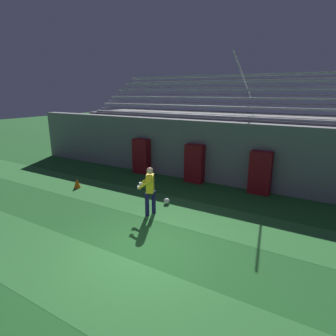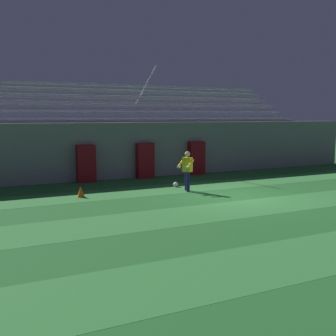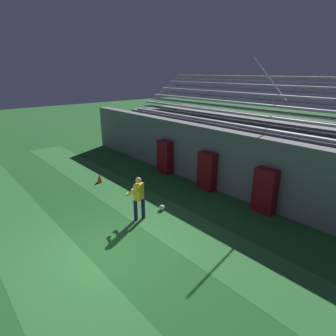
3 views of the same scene
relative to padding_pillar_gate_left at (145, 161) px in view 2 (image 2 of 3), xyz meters
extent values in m
plane|color=#236028|center=(1.48, -5.95, -0.88)|extent=(80.00, 80.00, 0.00)
cube|color=#337A38|center=(1.48, -7.60, -0.88)|extent=(28.00, 2.17, 0.01)
cube|color=#337A38|center=(1.48, -3.26, -0.88)|extent=(28.00, 2.17, 0.01)
cube|color=gray|center=(1.48, 0.55, 0.52)|extent=(24.00, 0.60, 2.80)
cube|color=maroon|center=(0.00, 0.00, 0.00)|extent=(0.87, 0.44, 1.76)
cube|color=maroon|center=(2.96, 0.00, 0.00)|extent=(0.87, 0.44, 1.76)
cube|color=maroon|center=(-3.00, 0.00, 0.00)|extent=(0.87, 0.44, 1.76)
cube|color=gray|center=(1.48, 3.25, 0.57)|extent=(18.00, 4.60, 2.90)
cube|color=silver|center=(1.48, 1.30, 2.07)|extent=(17.10, 0.36, 0.10)
cube|color=gray|center=(1.48, 1.10, 1.84)|extent=(17.10, 0.60, 0.04)
cube|color=silver|center=(1.48, 2.00, 2.47)|extent=(17.10, 0.36, 0.10)
cube|color=gray|center=(1.48, 1.80, 2.24)|extent=(17.10, 0.60, 0.04)
cube|color=silver|center=(1.48, 2.70, 2.87)|extent=(17.10, 0.36, 0.10)
cube|color=gray|center=(1.48, 2.50, 2.64)|extent=(17.10, 0.60, 0.04)
cube|color=silver|center=(1.48, 3.40, 3.27)|extent=(17.10, 0.36, 0.10)
cube|color=gray|center=(1.48, 3.20, 3.04)|extent=(17.10, 0.60, 0.04)
cube|color=silver|center=(1.48, 4.10, 3.67)|extent=(17.10, 0.36, 0.10)
cube|color=gray|center=(1.48, 3.90, 3.44)|extent=(17.10, 0.60, 0.04)
cube|color=silver|center=(1.48, 4.80, 4.07)|extent=(17.10, 0.36, 0.10)
cube|color=gray|center=(1.48, 4.60, 3.84)|extent=(17.10, 0.60, 0.04)
cylinder|color=silver|center=(1.15, 2.80, 3.92)|extent=(0.06, 3.33, 2.05)
cylinder|color=#19194C|center=(0.25, -4.17, -0.47)|extent=(0.19, 0.19, 0.82)
cylinder|color=#19194C|center=(0.32, -3.88, -0.47)|extent=(0.19, 0.19, 0.82)
cube|color=yellow|center=(0.29, -4.02, 0.24)|extent=(0.39, 0.45, 0.60)
sphere|color=tan|center=(0.29, -4.02, 0.68)|extent=(0.22, 0.22, 0.22)
cylinder|color=yellow|center=(0.28, -4.30, 0.29)|extent=(0.46, 0.31, 0.37)
cylinder|color=yellow|center=(0.05, -3.88, 0.29)|extent=(0.46, 0.31, 0.37)
cube|color=silver|center=(0.09, -4.36, 0.16)|extent=(0.15, 0.15, 0.08)
cube|color=silver|center=(-0.11, -4.01, 0.16)|extent=(0.15, 0.15, 0.08)
sphere|color=white|center=(0.28, -2.94, -0.77)|extent=(0.22, 0.22, 0.22)
cone|color=orange|center=(-4.03, -3.39, -0.67)|extent=(0.30, 0.30, 0.42)
camera|label=1|loc=(5.36, -11.33, 3.18)|focal=30.00mm
camera|label=2|loc=(-7.27, -18.34, 2.23)|focal=42.00mm
camera|label=3|loc=(8.02, -9.29, 4.35)|focal=30.00mm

